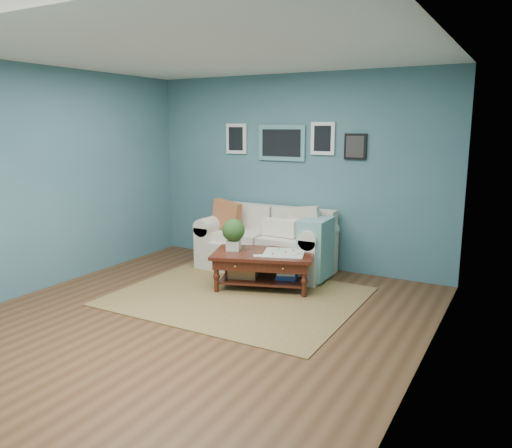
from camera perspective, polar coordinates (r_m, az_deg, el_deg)
The scene contains 4 objects.
room_shell at distance 5.01m, azimuth -7.20°, elevation 3.86°, with size 5.00×5.02×2.70m.
area_rug at distance 5.97m, azimuth -2.12°, elevation -8.25°, with size 2.75×2.20×0.01m, color brown.
loveseat at distance 6.90m, azimuth 1.80°, elevation -2.20°, with size 1.88×0.86×0.97m.
coffee_table at distance 6.18m, azimuth 0.26°, elevation -3.92°, with size 1.39×1.07×0.85m.
Camera 1 is at (2.94, -3.95, 1.99)m, focal length 35.00 mm.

